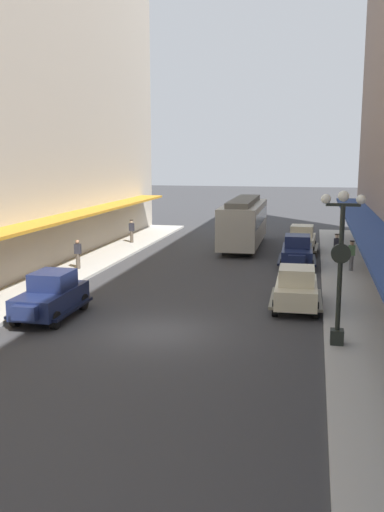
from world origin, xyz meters
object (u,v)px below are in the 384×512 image
at_px(pedestrian_0, 351,255).
at_px(pedestrian_2, 78,254).
at_px(parked_car_3, 297,251).
at_px(parked_car_0, 296,287).
at_px(lamp_post_with_clock, 340,261).
at_px(fire_hydrant, 65,276).
at_px(streetcar, 244,221).
at_px(parked_car_1, 301,239).
at_px(parked_car_2, 51,295).
at_px(pedestrian_3, 132,231).
at_px(pedestrian_1, 337,247).

xyz_separation_m(pedestrian_0, pedestrian_2, (-14.96, -2.71, -0.02)).
bearing_deg(parked_car_3, parked_car_0, -88.38).
distance_m(lamp_post_with_clock, fire_hydrant, 14.41).
bearing_deg(streetcar, parked_car_1, -20.20).
bearing_deg(fire_hydrant, parked_car_2, -71.19).
xyz_separation_m(parked_car_0, parked_car_2, (-9.55, -3.40, 0.00)).
bearing_deg(parked_car_1, streetcar, 159.80).
xyz_separation_m(parked_car_0, pedestrian_3, (-12.34, 15.16, 0.07)).
bearing_deg(pedestrian_2, pedestrian_1, 20.38).
bearing_deg(parked_car_1, pedestrian_2, -144.13).
height_order(parked_car_0, parked_car_2, same).
xyz_separation_m(parked_car_2, pedestrian_3, (-2.79, 18.57, 0.07)).
bearing_deg(parked_car_2, pedestrian_1, 50.56).
height_order(pedestrian_0, pedestrian_2, pedestrian_0).
relative_size(parked_car_3, lamp_post_with_clock, 0.83).
distance_m(parked_car_0, lamp_post_with_clock, 5.37).
xyz_separation_m(parked_car_3, pedestrian_1, (2.28, 1.33, 0.07)).
bearing_deg(lamp_post_with_clock, pedestrian_2, 143.76).
bearing_deg(streetcar, parked_car_0, -74.91).
relative_size(parked_car_2, pedestrian_2, 2.61).
bearing_deg(parked_car_1, pedestrian_0, -64.69).
bearing_deg(pedestrian_3, streetcar, 3.13).
distance_m(pedestrian_0, pedestrian_3, 16.65).
bearing_deg(lamp_post_with_clock, parked_car_1, 95.03).
bearing_deg(streetcar, lamp_post_with_clock, -74.27).
distance_m(parked_car_3, pedestrian_3, 13.42).
xyz_separation_m(parked_car_0, parked_car_3, (-0.26, 9.32, 0.00)).
height_order(parked_car_1, parked_car_3, same).
height_order(parked_car_3, fire_hydrant, parked_car_3).
height_order(parked_car_3, lamp_post_with_clock, lamp_post_with_clock).
relative_size(parked_car_3, streetcar, 0.45).
height_order(lamp_post_with_clock, pedestrian_1, lamp_post_with_clock).
xyz_separation_m(streetcar, lamp_post_with_clock, (5.73, -20.34, 1.08)).
relative_size(parked_car_1, pedestrian_0, 2.58).
distance_m(pedestrian_0, pedestrian_1, 2.68).
height_order(parked_car_2, lamp_post_with_clock, lamp_post_with_clock).
height_order(parked_car_1, pedestrian_3, parked_car_1).
bearing_deg(parked_car_3, streetcar, 122.11).
relative_size(pedestrian_1, pedestrian_2, 1.02).
bearing_deg(fire_hydrant, parked_car_1, 48.59).
bearing_deg(fire_hydrant, pedestrian_3, 94.66).
bearing_deg(parked_car_0, streetcar, 105.09).
height_order(parked_car_2, pedestrian_1, parked_car_2).
height_order(parked_car_2, fire_hydrant, parked_car_2).
bearing_deg(parked_car_1, fire_hydrant, -131.41).
bearing_deg(parked_car_1, pedestrian_3, 175.07).
height_order(parked_car_1, pedestrian_2, parked_car_1).
distance_m(parked_car_3, streetcar, 7.48).
relative_size(fire_hydrant, pedestrian_0, 0.49).
bearing_deg(lamp_post_with_clock, pedestrian_3, 124.87).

